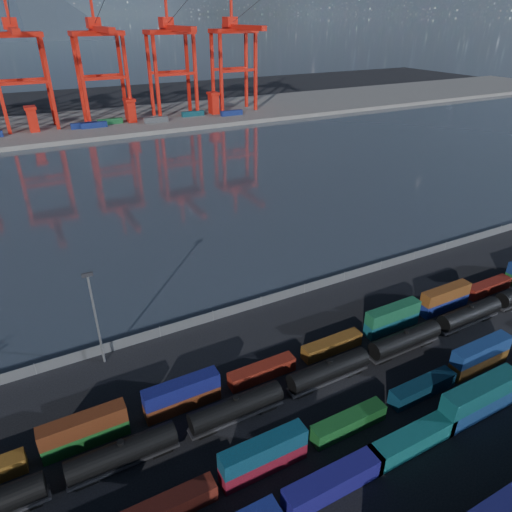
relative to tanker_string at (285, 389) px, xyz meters
name	(u,v)px	position (x,y,z in m)	size (l,w,h in m)	color
ground	(353,402)	(8.59, -5.17, -2.13)	(700.00, 700.00, 0.00)	black
harbor_water	(147,188)	(8.59, 99.83, -2.13)	(700.00, 700.00, 0.00)	#29313B
far_quay	(87,124)	(8.59, 204.83, -1.13)	(700.00, 70.00, 2.00)	#514F4C
container_row_south	(281,506)	(-9.59, -14.96, 0.04)	(141.77, 2.66, 5.67)	#424648
container_row_mid	(406,393)	(15.01, -8.66, -0.21)	(139.78, 2.29, 4.89)	#38393C
container_row_north	(293,356)	(5.03, 5.58, -0.21)	(139.65, 2.22, 4.74)	navy
tanker_string	(285,389)	(0.00, 0.00, 0.00)	(122.34, 2.97, 4.26)	black
waterfront_fence	(261,302)	(8.59, 22.83, -1.13)	(160.12, 0.12, 2.20)	#595B5E
yard_light_mast	(95,314)	(-21.41, 20.83, 7.16)	(1.60, 0.40, 16.60)	slate
gantry_cranes	(59,46)	(1.09, 198.21, 35.18)	(198.41, 44.95, 60.87)	red
quay_containers	(68,127)	(-2.41, 190.29, 1.17)	(172.58, 10.99, 2.60)	navy
straddle_carriers	(83,114)	(6.09, 194.83, 5.69)	(140.00, 7.00, 11.10)	red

